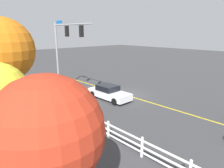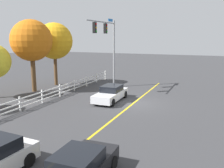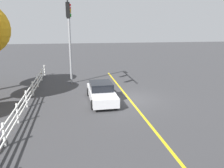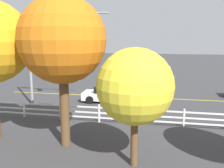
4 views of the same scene
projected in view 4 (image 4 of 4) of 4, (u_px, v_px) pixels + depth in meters
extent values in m
plane|color=#38383A|center=(114.00, 96.00, 23.49)|extent=(120.00, 120.00, 0.00)
cube|color=gold|center=(159.00, 98.00, 22.73)|extent=(28.00, 0.16, 0.01)
cylinder|color=gray|center=(30.00, 59.00, 19.84)|extent=(0.20, 0.20, 7.30)
cylinder|color=gray|center=(67.00, 13.00, 18.64)|extent=(6.20, 0.12, 0.12)
cube|color=#0C59B2|center=(38.00, 10.00, 18.99)|extent=(1.10, 0.03, 0.28)
cube|color=black|center=(56.00, 22.00, 18.91)|extent=(0.32, 0.28, 1.00)
sphere|color=red|center=(56.00, 18.00, 19.00)|extent=(0.17, 0.17, 0.17)
sphere|color=orange|center=(57.00, 22.00, 19.05)|extent=(0.17, 0.17, 0.17)
sphere|color=#148C19|center=(57.00, 27.00, 19.11)|extent=(0.17, 0.17, 0.17)
cube|color=black|center=(87.00, 22.00, 18.45)|extent=(0.32, 0.28, 1.00)
sphere|color=red|center=(88.00, 17.00, 18.54)|extent=(0.17, 0.17, 0.17)
sphere|color=orange|center=(88.00, 22.00, 18.60)|extent=(0.17, 0.17, 0.17)
sphere|color=#148C19|center=(88.00, 26.00, 18.66)|extent=(0.17, 0.17, 0.17)
cube|color=silver|center=(110.00, 96.00, 21.34)|extent=(4.55, 1.78, 0.62)
cube|color=black|center=(108.00, 89.00, 21.28)|extent=(1.96, 1.57, 0.53)
cylinder|color=black|center=(130.00, 97.00, 21.88)|extent=(0.64, 0.23, 0.64)
cylinder|color=black|center=(128.00, 102.00, 20.34)|extent=(0.64, 0.23, 0.64)
cylinder|color=black|center=(95.00, 95.00, 22.43)|extent=(0.64, 0.23, 0.64)
cylinder|color=black|center=(90.00, 100.00, 20.88)|extent=(0.64, 0.23, 0.64)
cube|color=white|center=(184.00, 118.00, 15.35)|extent=(0.10, 0.10, 1.15)
cube|color=white|center=(140.00, 116.00, 15.84)|extent=(0.10, 0.10, 1.15)
cube|color=white|center=(99.00, 113.00, 16.34)|extent=(0.10, 0.10, 1.15)
cube|color=white|center=(61.00, 111.00, 16.83)|extent=(0.10, 0.10, 1.15)
cube|color=white|center=(24.00, 109.00, 17.33)|extent=(0.10, 0.10, 1.15)
cube|color=white|center=(140.00, 110.00, 15.78)|extent=(26.00, 0.06, 0.09)
cube|color=white|center=(140.00, 115.00, 15.84)|extent=(26.00, 0.06, 0.09)
cube|color=white|center=(140.00, 120.00, 15.90)|extent=(26.00, 0.06, 0.09)
cylinder|color=brown|center=(134.00, 140.00, 10.74)|extent=(0.30, 0.30, 2.22)
sphere|color=yellow|center=(135.00, 86.00, 10.33)|extent=(3.14, 3.14, 3.14)
cylinder|color=brown|center=(65.00, 110.00, 12.66)|extent=(0.46, 0.46, 3.67)
sphere|color=#C66614|center=(62.00, 40.00, 12.05)|extent=(4.16, 4.16, 4.16)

